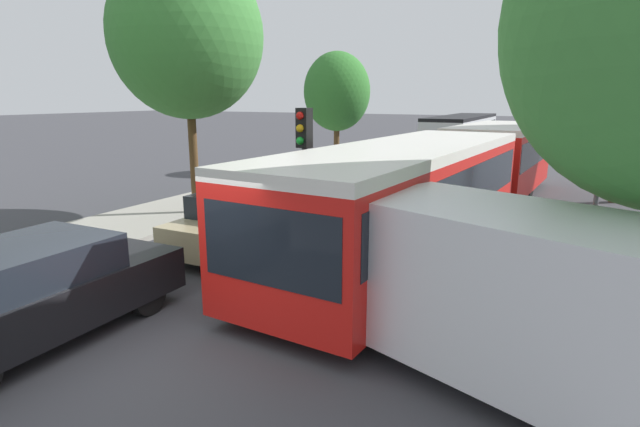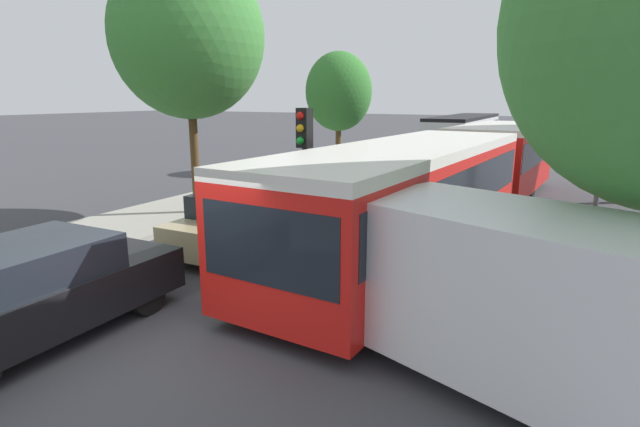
% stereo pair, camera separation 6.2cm
% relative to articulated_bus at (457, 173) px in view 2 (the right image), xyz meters
% --- Properties ---
extents(ground_plane, '(200.00, 200.00, 0.00)m').
position_rel_articulated_bus_xyz_m(ground_plane, '(-1.95, -9.81, -1.52)').
color(ground_plane, '#3D3D42').
extents(kerb_strip_left, '(3.20, 39.22, 0.14)m').
position_rel_articulated_bus_xyz_m(kerb_strip_left, '(-8.20, 4.80, -1.45)').
color(kerb_strip_left, '#9E998E').
rests_on(kerb_strip_left, ground).
extents(articulated_bus, '(3.91, 17.86, 2.63)m').
position_rel_articulated_bus_xyz_m(articulated_bus, '(0.00, 0.00, 0.00)').
color(articulated_bus, red).
rests_on(articulated_bus, ground).
extents(city_bus_rear, '(2.58, 11.40, 2.45)m').
position_rel_articulated_bus_xyz_m(city_bus_rear, '(-3.94, 19.41, -0.10)').
color(city_bus_rear, silver).
rests_on(city_bus_rear, ground).
extents(queued_car_black, '(1.94, 4.47, 1.55)m').
position_rel_articulated_bus_xyz_m(queued_car_black, '(-4.02, -10.04, -0.73)').
color(queued_car_black, black).
rests_on(queued_car_black, ground).
extents(queued_car_tan, '(1.82, 4.21, 1.46)m').
position_rel_articulated_bus_xyz_m(queued_car_tan, '(-3.97, -4.75, -0.78)').
color(queued_car_tan, tan).
rests_on(queued_car_tan, ground).
extents(queued_car_graphite, '(1.77, 4.10, 1.42)m').
position_rel_articulated_bus_xyz_m(queued_car_graphite, '(-4.15, 0.47, -0.80)').
color(queued_car_graphite, '#47474C').
rests_on(queued_car_graphite, ground).
extents(queued_car_blue, '(1.78, 4.12, 1.42)m').
position_rel_articulated_bus_xyz_m(queued_car_blue, '(-3.82, 6.09, -0.80)').
color(queued_car_blue, '#284799').
rests_on(queued_car_blue, ground).
extents(white_van, '(5.36, 3.53, 2.31)m').
position_rel_articulated_bus_xyz_m(white_van, '(2.34, -7.96, -0.28)').
color(white_van, silver).
rests_on(white_van, ground).
extents(traffic_light, '(0.36, 0.38, 3.40)m').
position_rel_articulated_bus_xyz_m(traffic_light, '(-2.57, -4.26, 0.98)').
color(traffic_light, '#56595E').
rests_on(traffic_light, ground).
extents(no_entry_sign, '(0.70, 0.08, 2.82)m').
position_rel_articulated_bus_xyz_m(no_entry_sign, '(3.39, -4.87, 0.36)').
color(no_entry_sign, '#56595E').
rests_on(no_entry_sign, ground).
extents(tree_left_mid, '(4.44, 4.44, 7.76)m').
position_rel_articulated_bus_xyz_m(tree_left_mid, '(-7.38, -2.56, 3.85)').
color(tree_left_mid, '#51381E').
rests_on(tree_left_mid, ground).
extents(tree_left_far, '(3.25, 3.25, 5.81)m').
position_rel_articulated_bus_xyz_m(tree_left_far, '(-7.78, 8.39, 2.37)').
color(tree_left_far, '#51381E').
rests_on(tree_left_far, ground).
extents(tree_right_mid, '(4.33, 4.33, 7.03)m').
position_rel_articulated_bus_xyz_m(tree_right_mid, '(4.33, 5.86, 3.13)').
color(tree_right_mid, '#51381E').
rests_on(tree_right_mid, ground).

